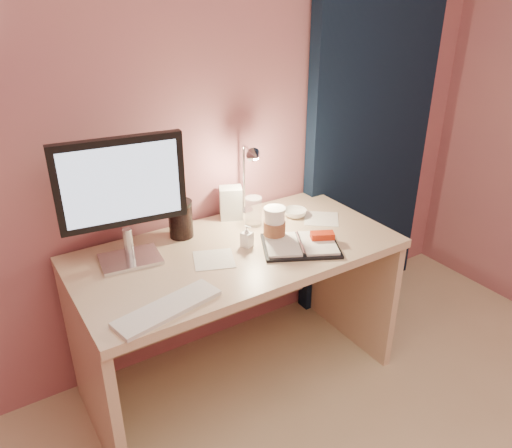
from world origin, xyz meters
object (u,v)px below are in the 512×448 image
planner (302,244)px  coffee_cup (275,225)px  clear_cup (253,211)px  desk (230,284)px  product_box (231,203)px  dark_jar (181,221)px  monitor (122,191)px  desk_lamp (257,173)px  lotion_bottle (247,236)px  keyboard (168,308)px  bowl (295,213)px

planner → coffee_cup: size_ratio=2.54×
clear_cup → desk: bearing=-155.1°
desk → planner: planner is taller
clear_cup → product_box: bearing=112.5°
desk → dark_jar: bearing=133.6°
monitor → clear_cup: bearing=9.1°
desk → desk_lamp: (0.24, 0.14, 0.46)m
desk → monitor: bearing=171.4°
lotion_bottle → desk_lamp: size_ratio=0.27×
desk_lamp → keyboard: bearing=-134.6°
planner → product_box: size_ratio=2.53×
dark_jar → planner: bearing=-43.2°
bowl → product_box: product_box is taller
monitor → coffee_cup: monitor is taller
lotion_bottle → dark_jar: (-0.20, 0.24, 0.03)m
clear_cup → lotion_bottle: (-0.14, -0.17, -0.02)m
planner → bowl: bearing=86.4°
product_box → lotion_bottle: bearing=-82.1°
dark_jar → desk_lamp: 0.42m
monitor → product_box: 0.62m
desk → dark_jar: 0.37m
bowl → keyboard: bearing=-155.3°
coffee_cup → lotion_bottle: (-0.13, 0.02, -0.02)m
bowl → desk_lamp: (-0.17, 0.09, 0.21)m
desk → monitor: (-0.43, 0.06, 0.54)m
keyboard → desk_lamp: desk_lamp is taller
coffee_cup → desk_lamp: desk_lamp is taller
coffee_cup → keyboard: bearing=-159.0°
lotion_bottle → keyboard: bearing=-152.3°
keyboard → lotion_bottle: lotion_bottle is taller
lotion_bottle → dark_jar: bearing=129.7°
coffee_cup → product_box: (-0.05, 0.31, 0.01)m
monitor → bowl: 0.88m
desk → dark_jar: size_ratio=9.18×
desk → desk_lamp: bearing=30.6°
planner → lotion_bottle: lotion_bottle is taller
keyboard → dark_jar: bearing=48.5°
coffee_cup → product_box: same height
desk → bowl: bearing=7.5°
keyboard → clear_cup: size_ratio=2.87×
planner → dark_jar: bearing=163.9°
monitor → keyboard: monitor is taller
lotion_bottle → planner: bearing=-33.9°
keyboard → clear_cup: clear_cup is taller
monitor → lotion_bottle: size_ratio=5.34×
monitor → dark_jar: size_ratio=3.45×
keyboard → planner: (0.68, 0.12, 0.00)m
coffee_cup → desk_lamp: bearing=76.0°
clear_cup → desk_lamp: desk_lamp is taller
keyboard → bowl: bearing=12.8°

